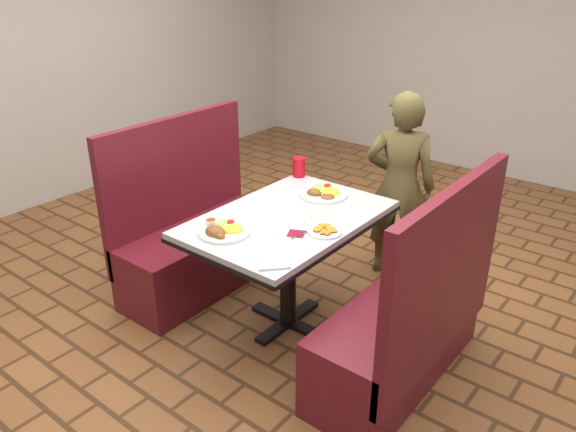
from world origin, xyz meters
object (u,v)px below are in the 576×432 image
Objects in this scene: booth_bench_right at (406,327)px; near_dinner_plate at (223,228)px; diner_person at (400,187)px; plantain_plate at (325,230)px; red_tumbler at (299,167)px; dining_table at (288,231)px; booth_bench_left at (198,241)px; far_dinner_plate at (324,191)px.

near_dinner_plate is at bearing -157.08° from booth_bench_right.
diner_person is at bearing 121.20° from booth_bench_right.
booth_bench_right is at bearing 4.67° from plantain_plate.
booth_bench_right is at bearing -25.98° from red_tumbler.
dining_table is 0.68m from red_tumbler.
booth_bench_right is at bearing 0.00° from booth_bench_left.
booth_bench_left reaches higher than dining_table.
diner_person reaches higher than plantain_plate.
far_dinner_plate is at bearing 26.34° from booth_bench_left.
diner_person reaches higher than far_dinner_plate.
booth_bench_left reaches higher than red_tumbler.
diner_person is at bearing 76.91° from near_dinner_plate.
plantain_plate is 1.48× the size of red_tumbler.
booth_bench_left is 6.14× the size of plantain_plate.
diner_person is 4.73× the size of near_dinner_plate.
booth_bench_right is 3.98× the size of far_dinner_plate.
booth_bench_left and booth_bench_right have the same top height.
booth_bench_right is 1.01m from far_dinner_plate.
dining_table is 0.86m from booth_bench_left.
booth_bench_left is at bearing -128.69° from red_tumbler.
booth_bench_left is 1.17m from plantain_plate.
diner_person is at bearing 45.48° from booth_bench_left.
far_dinner_plate reaches higher than plantain_plate.
booth_bench_left is 9.08× the size of red_tumbler.
far_dinner_plate is (0.12, 0.78, -0.00)m from near_dinner_plate.
plantain_plate is (0.31, -0.43, -0.02)m from far_dinner_plate.
red_tumbler is (-1.15, 0.56, 0.49)m from booth_bench_right.
far_dinner_plate reaches higher than dining_table.
plantain_plate is (0.10, -1.05, 0.09)m from diner_person.
near_dinner_plate is 0.55m from plantain_plate.
booth_bench_right is at bearing -25.28° from far_dinner_plate.
near_dinner_plate reaches higher than far_dinner_plate.
booth_bench_left is 1.45m from diner_person.
booth_bench_right reaches higher than dining_table.
dining_table is 0.41m from far_dinner_plate.
booth_bench_right is 1.11m from near_dinner_plate.
booth_bench_left reaches higher than plantain_plate.
dining_table is 6.21× the size of plantain_plate.
red_tumbler is at bearing 51.31° from booth_bench_left.
dining_table is at bearing -87.21° from far_dinner_plate.
booth_bench_right is at bearing 98.55° from diner_person.
diner_person reaches higher than booth_bench_left.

